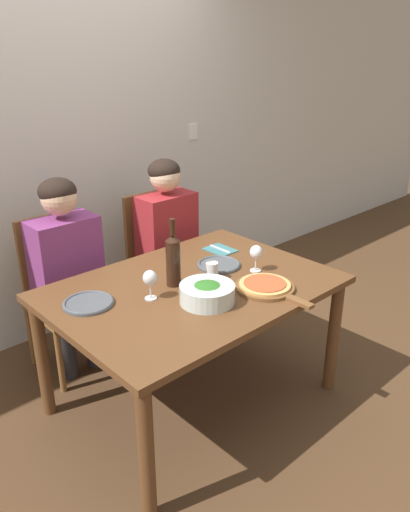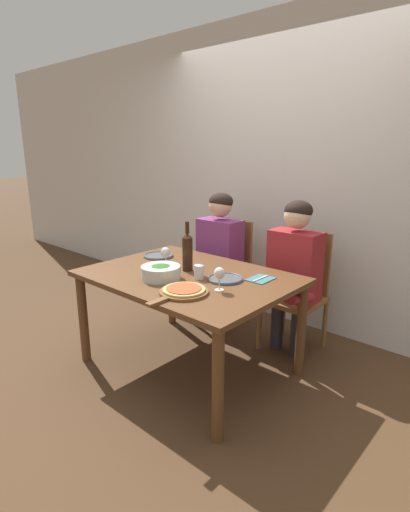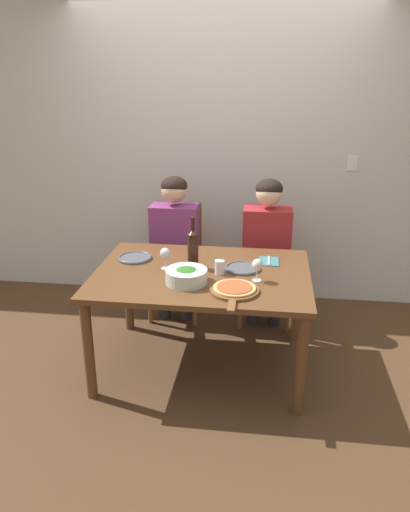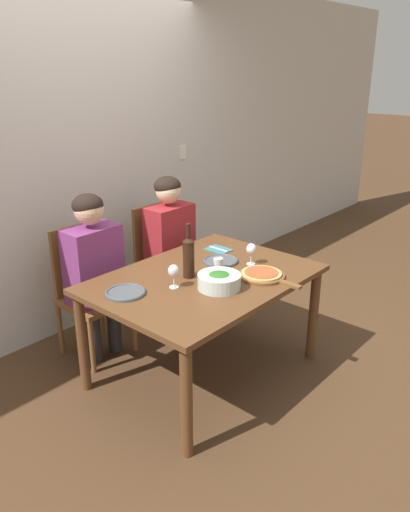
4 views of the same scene
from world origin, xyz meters
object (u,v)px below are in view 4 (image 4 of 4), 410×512
at_px(chair_right, 162,260).
at_px(dinner_plate_right, 221,261).
at_px(chair_left, 87,288).
at_px(dinner_plate_left, 125,292).
at_px(water_tumbler, 218,265).
at_px(broccoli_bowl, 219,281).
at_px(person_man, 171,237).
at_px(person_woman, 95,263).
at_px(wine_glass_left, 174,272).
at_px(pizza_on_board, 262,275).
at_px(wine_bottle, 189,256).
at_px(wine_glass_right, 251,250).
at_px(fork_on_napkin, 218,249).

relative_size(chair_right, dinner_plate_right, 3.87).
bearing_deg(chair_left, dinner_plate_left, -105.66).
relative_size(chair_left, water_tumbler, 9.83).
bearing_deg(broccoli_bowl, person_man, 61.44).
bearing_deg(person_man, dinner_plate_left, -149.64).
bearing_deg(dinner_plate_left, person_woman, 71.23).
height_order(person_man, wine_glass_left, person_man).
bearing_deg(pizza_on_board, person_woman, 118.94).
bearing_deg(pizza_on_board, dinner_plate_left, 147.82).
bearing_deg(wine_bottle, person_man, 53.03).
distance_m(person_woman, wine_glass_right, 1.08).
distance_m(chair_right, person_woman, 0.79).
xyz_separation_m(dinner_plate_left, pizza_on_board, (0.75, -0.47, 0.01)).
relative_size(wine_glass_right, fork_on_napkin, 0.84).
bearing_deg(person_woman, fork_on_napkin, -31.92).
relative_size(dinner_plate_left, fork_on_napkin, 1.35).
bearing_deg(broccoli_bowl, wine_glass_left, 130.27).
bearing_deg(wine_bottle, dinner_plate_left, 165.95).
relative_size(person_man, broccoli_bowl, 4.50).
bearing_deg(dinner_plate_right, person_woman, 132.65).
xyz_separation_m(pizza_on_board, water_tumbler, (-0.12, 0.27, 0.03)).
distance_m(person_man, dinner_plate_right, 0.66).
bearing_deg(water_tumbler, fork_on_napkin, 39.52).
xyz_separation_m(chair_right, dinner_plate_right, (-0.15, -0.76, 0.23)).
distance_m(chair_left, broccoli_bowl, 1.09).
relative_size(chair_right, wine_glass_left, 6.24).
bearing_deg(fork_on_napkin, person_man, 92.27).
xyz_separation_m(wine_bottle, broccoli_bowl, (-0.00, -0.26, -0.10)).
height_order(wine_bottle, water_tumbler, wine_bottle).
xyz_separation_m(water_tumbler, fork_on_napkin, (0.32, 0.26, -0.04)).
bearing_deg(person_man, fork_on_napkin, -87.73).
distance_m(person_woman, pizza_on_board, 1.16).
bearing_deg(broccoli_bowl, person_woman, 105.29).
xyz_separation_m(wine_bottle, wine_glass_left, (-0.18, -0.05, -0.04)).
bearing_deg(dinner_plate_right, fork_on_napkin, 43.64).
height_order(wine_bottle, dinner_plate_right, wine_bottle).
bearing_deg(wine_glass_right, chair_left, 126.29).
distance_m(chair_right, pizza_on_board, 1.17).
bearing_deg(wine_bottle, chair_right, 57.40).
relative_size(person_woman, wine_bottle, 3.36).
bearing_deg(broccoli_bowl, wine_glass_right, 10.87).
bearing_deg(dinner_plate_right, pizza_on_board, -94.53).
relative_size(wine_glass_left, water_tumbler, 1.58).
relative_size(chair_right, water_tumbler, 9.83).
relative_size(chair_left, dinner_plate_right, 3.87).
bearing_deg(wine_glass_right, pizza_on_board, -124.77).
height_order(wine_bottle, wine_glass_right, wine_bottle).
bearing_deg(pizza_on_board, broccoli_bowl, 161.69).
distance_m(person_woman, dinner_plate_left, 0.58).
height_order(person_woman, wine_bottle, person_woman).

